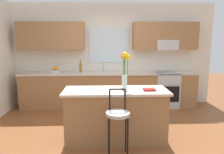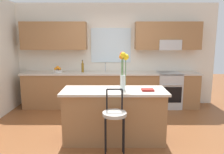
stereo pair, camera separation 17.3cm
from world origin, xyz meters
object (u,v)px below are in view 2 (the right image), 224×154
object	(u,v)px
fruit_bowl_oranges	(57,70)
cookbook	(147,90)
oven_range	(168,90)
flower_vase	(123,66)
bottle_olive_oil	(82,67)
kitchen_island	(114,115)
bar_stool_near	(114,117)

from	to	relation	value
fruit_bowl_oranges	cookbook	bearing A→B (deg)	-45.18
oven_range	flower_vase	bearing A→B (deg)	-123.37
oven_range	bottle_olive_oil	bearing A→B (deg)	179.37
cookbook	fruit_bowl_oranges	xyz separation A→B (m)	(-2.01, 2.02, 0.04)
kitchen_island	fruit_bowl_oranges	bearing A→B (deg)	126.59
oven_range	fruit_bowl_oranges	distance (m)	2.93
oven_range	bottle_olive_oil	world-z (taller)	bottle_olive_oil
oven_range	fruit_bowl_oranges	world-z (taller)	fruit_bowl_oranges
flower_vase	fruit_bowl_oranges	size ratio (longest dim) A/B	2.71
oven_range	flower_vase	xyz separation A→B (m)	(-1.29, -1.95, 0.87)
bar_stool_near	flower_vase	xyz separation A→B (m)	(0.15, 0.52, 0.69)
fruit_bowl_oranges	oven_range	bearing A→B (deg)	-0.56
cookbook	fruit_bowl_oranges	bearing A→B (deg)	134.82
bottle_olive_oil	bar_stool_near	bearing A→B (deg)	-72.32
cookbook	oven_range	bearing A→B (deg)	66.36
cookbook	bottle_olive_oil	xyz separation A→B (m)	(-1.36, 2.02, 0.11)
oven_range	fruit_bowl_oranges	size ratio (longest dim) A/B	3.83
cookbook	bar_stool_near	bearing A→B (deg)	-139.53
kitchen_island	flower_vase	world-z (taller)	flower_vase
oven_range	kitchen_island	distance (m)	2.40
oven_range	kitchen_island	world-z (taller)	same
oven_range	bottle_olive_oil	xyz separation A→B (m)	(-2.23, 0.02, 0.59)
fruit_bowl_oranges	bottle_olive_oil	size ratio (longest dim) A/B	0.75
kitchen_island	cookbook	world-z (taller)	cookbook
fruit_bowl_oranges	bottle_olive_oil	xyz separation A→B (m)	(0.65, -0.00, 0.07)
bar_stool_near	cookbook	bearing A→B (deg)	40.47
oven_range	kitchen_island	xyz separation A→B (m)	(-1.44, -1.92, 0.00)
kitchen_island	bottle_olive_oil	world-z (taller)	bottle_olive_oil
fruit_bowl_oranges	flower_vase	bearing A→B (deg)	-51.10
bar_stool_near	cookbook	distance (m)	0.80
oven_range	kitchen_island	size ratio (longest dim) A/B	0.51
fruit_bowl_oranges	bottle_olive_oil	bearing A→B (deg)	-0.31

